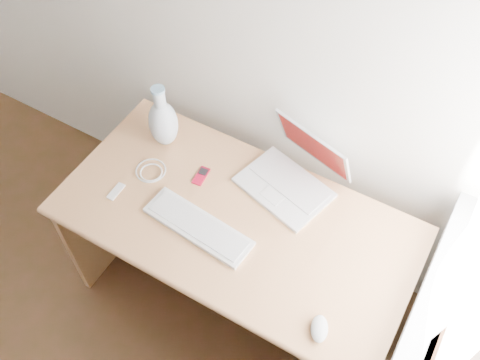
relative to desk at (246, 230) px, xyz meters
The scene contains 8 objects.
desk is the anchor object (origin of this frame).
laptop 0.33m from the desk, 61.64° to the left, with size 0.40×0.37×0.24m.
external_keyboard 0.31m from the desk, 117.46° to the right, with size 0.44×0.17×0.02m.
mouse 0.61m from the desk, 35.35° to the right, with size 0.06×0.10×0.03m, color white.
ipod 0.31m from the desk, behind, with size 0.05×0.10×0.01m.
cable_coil 0.47m from the desk, behind, with size 0.12×0.12×0.01m, color white.
remote 0.56m from the desk, 155.43° to the right, with size 0.03×0.08×0.01m, color white.
vase 0.57m from the desk, 167.49° to the left, with size 0.12×0.12×0.31m.
Camera 1 is at (1.51, 0.33, 2.43)m, focal length 40.00 mm.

